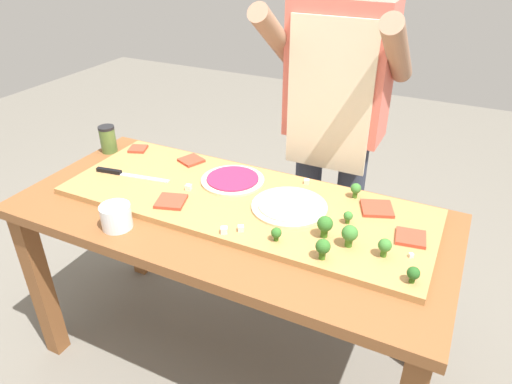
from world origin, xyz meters
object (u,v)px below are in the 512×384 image
at_px(broccoli_floret_back_right, 348,216).
at_px(cheese_crumble_e, 307,182).
at_px(pizza_whole_beet_magenta, 233,180).
at_px(pizza_slice_near_left, 138,149).
at_px(broccoli_floret_back_mid, 385,246).
at_px(broccoli_floret_front_mid, 325,225).
at_px(broccoli_floret_back_left, 356,189).
at_px(cheese_crumble_a, 189,187).
at_px(pizza_whole_cheese_artichoke, 289,206).
at_px(broccoli_floret_center_left, 323,247).
at_px(cheese_crumble_b, 411,255).
at_px(pizza_slice_near_right, 171,201).
at_px(broccoli_floret_front_left, 350,234).
at_px(broccoli_floret_front_right, 413,274).
at_px(broccoli_floret_center_right, 276,233).
at_px(cook_center, 335,113).
at_px(pizza_slice_center, 411,238).
at_px(chefs_knife, 122,173).
at_px(cheese_crumble_c, 224,230).
at_px(pizza_slice_far_right, 191,160).
at_px(prep_table, 229,236).
at_px(flour_cup, 116,218).
at_px(cheese_crumble_d, 241,228).
at_px(pizza_slice_far_left, 377,208).
at_px(sauce_jar, 108,139).

height_order(broccoli_floret_back_right, cheese_crumble_e, broccoli_floret_back_right).
relative_size(pizza_whole_beet_magenta, pizza_slice_near_left, 3.41).
xyz_separation_m(broccoli_floret_back_mid, broccoli_floret_front_mid, (-0.20, 0.02, 0.01)).
bearing_deg(pizza_whole_beet_magenta, broccoli_floret_back_left, 11.06).
distance_m(cheese_crumble_a, cheese_crumble_e, 0.46).
relative_size(pizza_whole_cheese_artichoke, broccoli_floret_center_left, 3.97).
height_order(broccoli_floret_back_left, cheese_crumble_b, broccoli_floret_back_left).
bearing_deg(pizza_slice_near_left, cheese_crumble_b, -11.40).
xyz_separation_m(pizza_slice_near_right, broccoli_floret_front_left, (0.66, 0.03, 0.04)).
height_order(broccoli_floret_back_mid, broccoli_floret_back_left, broccoli_floret_back_mid).
distance_m(broccoli_floret_center_left, cheese_crumble_a, 0.63).
bearing_deg(broccoli_floret_front_right, pizza_whole_beet_magenta, 158.13).
distance_m(broccoli_floret_center_right, cook_center, 0.69).
height_order(pizza_slice_center, broccoli_floret_back_right, broccoli_floret_back_right).
relative_size(chefs_knife, cheese_crumble_a, 15.22).
bearing_deg(cheese_crumble_b, cook_center, 128.12).
relative_size(broccoli_floret_back_mid, broccoli_floret_front_left, 0.82).
bearing_deg(cheese_crumble_c, broccoli_floret_back_left, 52.00).
bearing_deg(pizza_slice_near_left, pizza_whole_beet_magenta, -7.50).
bearing_deg(pizza_whole_cheese_artichoke, broccoli_floret_front_right, -24.77).
height_order(pizza_slice_far_right, broccoli_floret_front_mid, broccoli_floret_front_mid).
xyz_separation_m(prep_table, broccoli_floret_back_left, (0.40, 0.26, 0.17)).
bearing_deg(prep_table, broccoli_floret_front_right, -11.14).
bearing_deg(broccoli_floret_center_right, flour_cup, -165.40).
xyz_separation_m(cheese_crumble_a, cheese_crumble_d, (0.31, -0.16, -0.00)).
height_order(prep_table, broccoli_floret_back_right, broccoli_floret_back_right).
height_order(pizza_slice_far_right, broccoli_floret_front_left, broccoli_floret_front_left).
bearing_deg(prep_table, cheese_crumble_b, -1.36).
relative_size(prep_table, broccoli_floret_center_right, 33.80).
relative_size(chefs_knife, pizza_slice_far_left, 2.99).
bearing_deg(cheese_crumble_e, sauce_jar, -175.60).
height_order(broccoli_floret_center_right, cheese_crumble_a, broccoli_floret_center_right).
bearing_deg(flour_cup, pizza_slice_far_left, 30.73).
distance_m(prep_table, pizza_whole_cheese_artichoke, 0.26).
xyz_separation_m(broccoli_floret_back_right, cheese_crumble_c, (-0.35, -0.24, -0.02)).
bearing_deg(pizza_whole_beet_magenta, broccoli_floret_back_right, -9.97).
xyz_separation_m(chefs_knife, pizza_slice_center, (1.14, 0.06, 0.00)).
bearing_deg(pizza_whole_cheese_artichoke, pizza_slice_far_right, 163.00).
bearing_deg(cheese_crumble_a, broccoli_floret_center_right, -19.27).
xyz_separation_m(pizza_whole_cheese_artichoke, broccoli_floret_back_right, (0.22, -0.00, 0.02)).
relative_size(broccoli_floret_center_left, flour_cup, 0.66).
relative_size(broccoli_floret_front_right, flour_cup, 0.49).
height_order(pizza_whole_beet_magenta, pizza_slice_near_left, pizza_whole_beet_magenta).
xyz_separation_m(broccoli_floret_center_left, flour_cup, (-0.70, -0.12, -0.03)).
xyz_separation_m(broccoli_floret_back_left, cheese_crumble_b, (0.25, -0.27, -0.03)).
distance_m(pizza_slice_center, pizza_slice_near_right, 0.84).
distance_m(broccoli_floret_center_left, cheese_crumble_c, 0.34).
height_order(broccoli_floret_front_mid, cheese_crumble_c, broccoli_floret_front_mid).
bearing_deg(broccoli_floret_center_right, broccoli_floret_back_left, 67.90).
distance_m(pizza_slice_far_right, cheese_crumble_b, 1.00).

